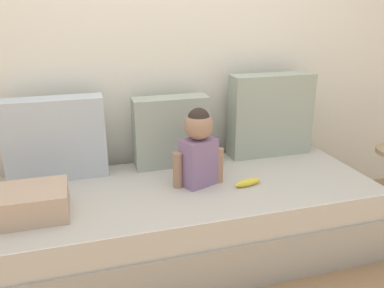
# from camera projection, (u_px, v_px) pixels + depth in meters

# --- Properties ---
(ground_plane) EXTENTS (12.00, 12.00, 0.00)m
(ground_plane) POSITION_uv_depth(u_px,v_px,m) (186.00, 249.00, 2.39)
(ground_plane) COLOR #93704C
(back_wall) EXTENTS (5.44, 0.10, 2.30)m
(back_wall) POSITION_uv_depth(u_px,v_px,m) (161.00, 48.00, 2.52)
(back_wall) COLOR silver
(back_wall) RESTS_ON ground
(couch) EXTENTS (2.24, 0.88, 0.43)m
(couch) POSITION_uv_depth(u_px,v_px,m) (186.00, 219.00, 2.32)
(couch) COLOR #9C978F
(couch) RESTS_ON ground
(throw_pillow_left) EXTENTS (0.57, 0.16, 0.48)m
(throw_pillow_left) POSITION_uv_depth(u_px,v_px,m) (56.00, 139.00, 2.28)
(throw_pillow_left) COLOR #B2BCC6
(throw_pillow_left) RESTS_ON couch
(throw_pillow_center) EXTENTS (0.47, 0.16, 0.44)m
(throw_pillow_center) POSITION_uv_depth(u_px,v_px,m) (171.00, 132.00, 2.48)
(throw_pillow_center) COLOR #99A393
(throw_pillow_center) RESTS_ON couch
(throw_pillow_right) EXTENTS (0.57, 0.16, 0.55)m
(throw_pillow_right) POSITION_uv_depth(u_px,v_px,m) (270.00, 115.00, 2.65)
(throw_pillow_right) COLOR #99A393
(throw_pillow_right) RESTS_ON couch
(toddler) EXTENTS (0.30, 0.19, 0.45)m
(toddler) POSITION_uv_depth(u_px,v_px,m) (199.00, 146.00, 2.18)
(toddler) COLOR gray
(toddler) RESTS_ON couch
(banana) EXTENTS (0.18, 0.07, 0.04)m
(banana) POSITION_uv_depth(u_px,v_px,m) (248.00, 183.00, 2.24)
(banana) COLOR yellow
(banana) RESTS_ON couch
(folded_blanket) EXTENTS (0.40, 0.28, 0.14)m
(folded_blanket) POSITION_uv_depth(u_px,v_px,m) (25.00, 203.00, 1.90)
(folded_blanket) COLOR tan
(folded_blanket) RESTS_ON couch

